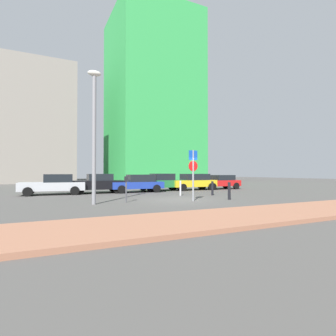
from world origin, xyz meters
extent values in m
plane|color=#4C4947|center=(0.00, 0.00, 0.00)|extent=(120.00, 120.00, 0.00)
cube|color=#9E664C|center=(0.00, -6.61, 0.07)|extent=(40.00, 3.38, 0.14)
cube|color=#B7BABF|center=(-6.68, 7.27, 0.62)|extent=(4.62, 2.01, 0.61)
cube|color=black|center=(-6.28, 7.24, 1.22)|extent=(2.05, 1.69, 0.59)
cylinder|color=black|center=(-8.27, 6.54, 0.32)|extent=(0.65, 0.27, 0.64)
cylinder|color=black|center=(-8.15, 8.22, 0.32)|extent=(0.65, 0.27, 0.64)
cylinder|color=black|center=(-5.21, 6.32, 0.32)|extent=(0.65, 0.27, 0.64)
cylinder|color=black|center=(-5.09, 8.01, 0.32)|extent=(0.65, 0.27, 0.64)
cube|color=black|center=(-3.38, 7.43, 0.66)|extent=(4.25, 2.01, 0.69)
cube|color=black|center=(-3.19, 7.42, 1.27)|extent=(1.94, 1.76, 0.53)
cylinder|color=black|center=(-4.84, 6.59, 0.32)|extent=(0.65, 0.25, 0.64)
cylinder|color=black|center=(-4.76, 8.41, 0.32)|extent=(0.65, 0.25, 0.64)
cylinder|color=black|center=(-2.01, 6.46, 0.32)|extent=(0.65, 0.25, 0.64)
cylinder|color=black|center=(-1.92, 8.28, 0.32)|extent=(0.65, 0.25, 0.64)
cube|color=#1E389E|center=(-0.24, 6.96, 0.60)|extent=(4.38, 1.89, 0.55)
cube|color=black|center=(0.09, 6.94, 1.17)|extent=(2.21, 1.64, 0.60)
cylinder|color=black|center=(-1.74, 6.21, 0.32)|extent=(0.65, 0.26, 0.64)
cylinder|color=black|center=(-1.65, 7.86, 0.32)|extent=(0.65, 0.26, 0.64)
cylinder|color=black|center=(1.17, 6.05, 0.32)|extent=(0.65, 0.26, 0.64)
cylinder|color=black|center=(1.27, 7.70, 0.32)|extent=(0.65, 0.26, 0.64)
cube|color=#237238|center=(2.40, 7.70, 0.64)|extent=(4.31, 1.83, 0.64)
cube|color=black|center=(2.45, 7.70, 1.25)|extent=(1.88, 1.62, 0.59)
cylinder|color=black|center=(0.97, 6.81, 0.32)|extent=(0.65, 0.24, 0.64)
cylinder|color=black|center=(0.92, 8.52, 0.32)|extent=(0.65, 0.24, 0.64)
cylinder|color=black|center=(3.87, 6.89, 0.32)|extent=(0.65, 0.24, 0.64)
cylinder|color=black|center=(3.82, 8.60, 0.32)|extent=(0.65, 0.24, 0.64)
cube|color=gold|center=(5.46, 7.45, 0.62)|extent=(4.39, 1.91, 0.61)
cube|color=black|center=(5.72, 7.45, 1.22)|extent=(2.41, 1.73, 0.59)
cylinder|color=black|center=(3.97, 6.56, 0.32)|extent=(0.64, 0.23, 0.64)
cylinder|color=black|center=(4.00, 8.39, 0.32)|extent=(0.64, 0.23, 0.64)
cylinder|color=black|center=(6.93, 6.51, 0.32)|extent=(0.64, 0.23, 0.64)
cylinder|color=black|center=(6.96, 8.34, 0.32)|extent=(0.64, 0.23, 0.64)
cube|color=red|center=(8.54, 7.38, 0.60)|extent=(4.02, 1.84, 0.56)
cube|color=black|center=(8.87, 7.37, 1.14)|extent=(2.06, 1.65, 0.51)
cylinder|color=black|center=(7.17, 6.54, 0.32)|extent=(0.65, 0.24, 0.64)
cylinder|color=black|center=(7.21, 8.28, 0.32)|extent=(0.65, 0.24, 0.64)
cylinder|color=black|center=(9.87, 6.48, 0.32)|extent=(0.65, 0.24, 0.64)
cylinder|color=black|center=(9.92, 8.22, 0.32)|extent=(0.65, 0.24, 0.64)
cylinder|color=gray|center=(0.45, -0.91, 1.48)|extent=(0.10, 0.10, 2.95)
cube|color=#1447B7|center=(0.45, -0.91, 2.65)|extent=(0.55, 0.04, 0.55)
cylinder|color=red|center=(0.45, -0.91, 2.02)|extent=(0.60, 0.03, 0.60)
cylinder|color=#4C4C51|center=(-3.25, 0.07, 0.58)|extent=(0.08, 0.08, 1.15)
cube|color=black|center=(-3.25, 0.07, 1.29)|extent=(0.18, 0.14, 0.28)
cylinder|color=gray|center=(-5.01, -0.05, 3.34)|extent=(0.20, 0.20, 6.67)
ellipsoid|color=silver|center=(-5.01, -0.05, 6.82)|extent=(0.70, 0.36, 0.30)
cylinder|color=#B7B7BC|center=(1.47, 2.49, 0.53)|extent=(0.13, 0.13, 1.06)
cylinder|color=black|center=(2.80, -1.23, 0.53)|extent=(0.17, 0.17, 1.06)
cylinder|color=black|center=(3.73, 1.80, 0.50)|extent=(0.16, 0.16, 1.01)
cube|color=green|center=(12.02, 33.29, 15.76)|extent=(15.24, 15.49, 31.52)
cube|color=gray|center=(-9.15, 35.60, 9.43)|extent=(13.68, 13.43, 18.86)
camera|label=1|loc=(-7.58, -14.13, 1.66)|focal=28.48mm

